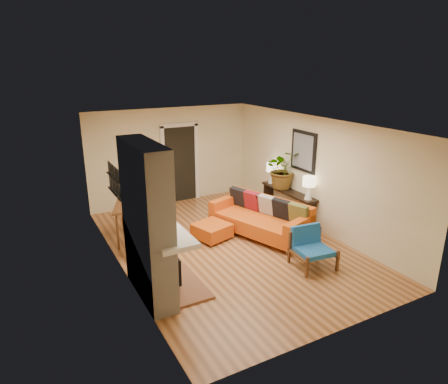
{
  "coord_description": "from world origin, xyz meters",
  "views": [
    {
      "loc": [
        -3.76,
        -6.77,
        3.75
      ],
      "look_at": [
        0.0,
        0.2,
        1.15
      ],
      "focal_mm": 32.0,
      "sensor_mm": 36.0,
      "label": 1
    }
  ],
  "objects": [
    {
      "name": "blue_chair",
      "position": [
        0.99,
        -1.46,
        0.41
      ],
      "size": [
        0.79,
        0.78,
        0.75
      ],
      "color": "brown",
      "rests_on": "ground"
    },
    {
      "name": "lamp_far",
      "position": [
        2.07,
        1.42,
        1.06
      ],
      "size": [
        0.3,
        0.3,
        0.54
      ],
      "color": "white",
      "rests_on": "console_table"
    },
    {
      "name": "room_shell",
      "position": [
        0.6,
        2.63,
        1.24
      ],
      "size": [
        6.5,
        6.5,
        6.5
      ],
      "color": "#C07F4A",
      "rests_on": "ground"
    },
    {
      "name": "console_table",
      "position": [
        2.07,
        0.69,
        0.58
      ],
      "size": [
        0.34,
        1.85,
        0.72
      ],
      "color": "black",
      "rests_on": "ground"
    },
    {
      "name": "houseplant",
      "position": [
        2.06,
        0.93,
        1.22
      ],
      "size": [
        1.1,
        1.03,
        0.99
      ],
      "primitive_type": "imported",
      "rotation": [
        0.0,
        0.0,
        -0.36
      ],
      "color": "#1E5919",
      "rests_on": "console_table"
    },
    {
      "name": "fireplace",
      "position": [
        -2.0,
        -1.0,
        1.24
      ],
      "size": [
        1.09,
        1.68,
        2.6
      ],
      "color": "white",
      "rests_on": "ground"
    },
    {
      "name": "sofa",
      "position": [
        0.98,
        0.2,
        0.39
      ],
      "size": [
        1.66,
        2.46,
        0.89
      ],
      "color": "silver",
      "rests_on": "ground"
    },
    {
      "name": "dining_table",
      "position": [
        -1.57,
        1.25,
        0.66
      ],
      "size": [
        1.24,
        1.9,
        1.01
      ],
      "color": "brown",
      "rests_on": "ground"
    },
    {
      "name": "lamp_near",
      "position": [
        2.07,
        -0.05,
        1.06
      ],
      "size": [
        0.3,
        0.3,
        0.54
      ],
      "color": "white",
      "rests_on": "console_table"
    },
    {
      "name": "ottoman",
      "position": [
        -0.15,
        0.48,
        0.2
      ],
      "size": [
        0.86,
        0.86,
        0.35
      ],
      "color": "silver",
      "rests_on": "ground"
    }
  ]
}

